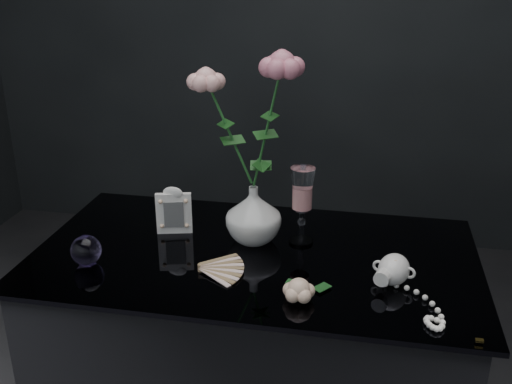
% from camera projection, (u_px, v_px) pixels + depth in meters
% --- Properties ---
extents(table, '(1.05, 0.58, 0.76)m').
position_uv_depth(table, '(255.00, 382.00, 1.57)').
color(table, black).
rests_on(table, ground).
extents(vase, '(0.15, 0.15, 0.14)m').
position_uv_depth(vase, '(253.00, 214.00, 1.46)').
color(vase, silver).
rests_on(vase, table).
extents(wine_glass, '(0.07, 0.07, 0.20)m').
position_uv_depth(wine_glass, '(302.00, 206.00, 1.45)').
color(wine_glass, white).
rests_on(wine_glass, table).
extents(picture_frame, '(0.11, 0.09, 0.13)m').
position_uv_depth(picture_frame, '(174.00, 210.00, 1.51)').
color(picture_frame, white).
rests_on(picture_frame, table).
extents(paperweight, '(0.07, 0.07, 0.07)m').
position_uv_depth(paperweight, '(86.00, 250.00, 1.37)').
color(paperweight, '#9075BF').
rests_on(paperweight, table).
extents(paper_fan, '(0.22, 0.19, 0.02)m').
position_uv_depth(paper_fan, '(200.00, 267.00, 1.35)').
color(paper_fan, '#FEE9CB').
rests_on(paper_fan, table).
extents(loose_rose, '(0.16, 0.18, 0.05)m').
position_uv_depth(loose_rose, '(299.00, 290.00, 1.23)').
color(loose_rose, beige).
rests_on(loose_rose, table).
extents(pearl_jar, '(0.29, 0.30, 0.07)m').
position_uv_depth(pearl_jar, '(394.00, 268.00, 1.29)').
color(pearl_jar, white).
rests_on(pearl_jar, table).
extents(roses, '(0.25, 0.11, 0.38)m').
position_uv_depth(roses, '(249.00, 115.00, 1.37)').
color(roses, '#FAA9A3').
rests_on(roses, vase).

